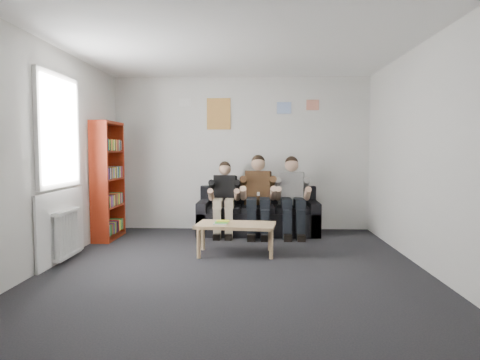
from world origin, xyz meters
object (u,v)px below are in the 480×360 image
at_px(person_left, 224,199).
at_px(bookshelf, 108,180).
at_px(person_middle, 258,196).
at_px(sofa, 258,217).
at_px(coffee_table, 236,227).
at_px(person_right, 292,197).

bearing_deg(person_left, bookshelf, -162.79).
bearing_deg(person_middle, bookshelf, -163.46).
bearing_deg(person_left, sofa, 25.11).
bearing_deg(coffee_table, sofa, 78.28).
xyz_separation_m(person_left, person_middle, (0.56, -0.01, 0.04)).
bearing_deg(person_right, bookshelf, -163.65).
bearing_deg(person_middle, coffee_table, -94.88).
distance_m(sofa, bookshelf, 2.52).
height_order(sofa, bookshelf, bookshelf).
xyz_separation_m(sofa, person_left, (-0.56, -0.19, 0.33)).
height_order(person_left, person_right, person_right).
bearing_deg(person_left, person_middle, 5.90).
height_order(bookshelf, person_right, bookshelf).
distance_m(bookshelf, coffee_table, 2.35).
xyz_separation_m(bookshelf, person_middle, (2.38, 0.34, -0.28)).
relative_size(coffee_table, person_middle, 0.79).
distance_m(sofa, coffee_table, 1.54).
bearing_deg(bookshelf, person_right, 6.94).
relative_size(bookshelf, person_middle, 1.40).
relative_size(sofa, coffee_table, 1.92).
bearing_deg(person_middle, person_right, 8.67).
relative_size(person_left, person_right, 0.93).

